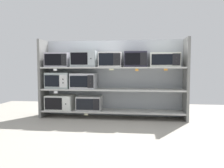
% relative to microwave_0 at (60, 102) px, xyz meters
% --- Properties ---
extents(ground, '(6.90, 6.00, 0.02)m').
position_rel_microwave_0_xyz_m(ground, '(1.11, -1.00, -0.32)').
color(ground, gray).
extents(back_panel, '(3.10, 0.04, 1.63)m').
position_rel_microwave_0_xyz_m(back_panel, '(1.11, 0.25, 0.51)').
color(back_panel, '#9EA3A8').
rests_on(back_panel, ground).
extents(upright_left, '(0.05, 0.45, 1.63)m').
position_rel_microwave_0_xyz_m(upright_left, '(-0.37, 0.00, 0.51)').
color(upright_left, slate).
rests_on(upright_left, ground).
extents(upright_right, '(0.05, 0.45, 1.63)m').
position_rel_microwave_0_xyz_m(upright_right, '(2.59, 0.00, 0.51)').
color(upright_right, slate).
rests_on(upright_right, ground).
extents(shelf_0, '(2.90, 0.45, 0.03)m').
position_rel_microwave_0_xyz_m(shelf_0, '(1.11, 0.00, -0.17)').
color(shelf_0, beige).
rests_on(shelf_0, ground).
extents(microwave_0, '(0.56, 0.43, 0.30)m').
position_rel_microwave_0_xyz_m(microwave_0, '(0.00, 0.00, 0.00)').
color(microwave_0, silver).
rests_on(microwave_0, shelf_0).
extents(microwave_1, '(0.51, 0.37, 0.29)m').
position_rel_microwave_0_xyz_m(microwave_1, '(0.63, 0.00, -0.01)').
color(microwave_1, '#BDBCBA').
rests_on(microwave_1, shelf_0).
extents(price_tag_0, '(0.07, 0.00, 0.03)m').
position_rel_microwave_0_xyz_m(price_tag_0, '(0.62, -0.23, -0.20)').
color(price_tag_0, beige).
extents(shelf_1, '(2.90, 0.45, 0.03)m').
position_rel_microwave_0_xyz_m(shelf_1, '(1.11, 0.00, 0.28)').
color(shelf_1, beige).
extents(microwave_2, '(0.50, 0.39, 0.33)m').
position_rel_microwave_0_xyz_m(microwave_2, '(-0.03, 0.00, 0.46)').
color(microwave_2, '#99A6A5').
rests_on(microwave_2, shelf_1).
extents(microwave_3, '(0.51, 0.42, 0.32)m').
position_rel_microwave_0_xyz_m(microwave_3, '(0.52, 0.00, 0.46)').
color(microwave_3, silver).
rests_on(microwave_3, shelf_1).
extents(price_tag_1, '(0.08, 0.00, 0.05)m').
position_rel_microwave_0_xyz_m(price_tag_1, '(-0.01, -0.23, 0.24)').
color(price_tag_1, white).
extents(shelf_2, '(2.90, 0.45, 0.03)m').
position_rel_microwave_0_xyz_m(shelf_2, '(1.11, 0.00, 0.73)').
color(shelf_2, beige).
extents(microwave_4, '(0.49, 0.37, 0.30)m').
position_rel_microwave_0_xyz_m(microwave_4, '(-0.03, -0.00, 0.90)').
color(microwave_4, '#B7B3C0').
rests_on(microwave_4, shelf_2).
extents(microwave_5, '(0.52, 0.40, 0.33)m').
position_rel_microwave_0_xyz_m(microwave_5, '(0.53, 0.00, 0.92)').
color(microwave_5, '#9EA7AA').
rests_on(microwave_5, shelf_2).
extents(microwave_6, '(0.46, 0.42, 0.30)m').
position_rel_microwave_0_xyz_m(microwave_6, '(1.08, -0.00, 0.90)').
color(microwave_6, silver).
rests_on(microwave_6, shelf_2).
extents(microwave_7, '(0.44, 0.40, 0.31)m').
position_rel_microwave_0_xyz_m(microwave_7, '(1.59, 0.00, 0.90)').
color(microwave_7, '#282635').
rests_on(microwave_7, shelf_2).
extents(microwave_8, '(0.58, 0.36, 0.28)m').
position_rel_microwave_0_xyz_m(microwave_8, '(2.17, 0.00, 0.89)').
color(microwave_8, silver).
rests_on(microwave_8, shelf_2).
extents(price_tag_2, '(0.07, 0.00, 0.04)m').
position_rel_microwave_0_xyz_m(price_tag_2, '(-0.02, -0.23, 0.69)').
color(price_tag_2, white).
extents(price_tag_3, '(0.09, 0.00, 0.03)m').
position_rel_microwave_0_xyz_m(price_tag_3, '(1.13, -0.23, 0.70)').
color(price_tag_3, beige).
extents(price_tag_4, '(0.06, 0.00, 0.04)m').
position_rel_microwave_0_xyz_m(price_tag_4, '(1.62, -0.23, 0.69)').
color(price_tag_4, orange).
extents(price_tag_5, '(0.06, 0.00, 0.03)m').
position_rel_microwave_0_xyz_m(price_tag_5, '(2.17, -0.23, 0.70)').
color(price_tag_5, orange).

